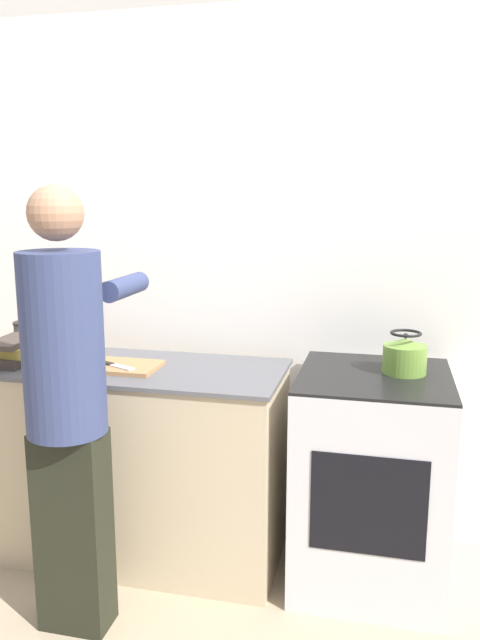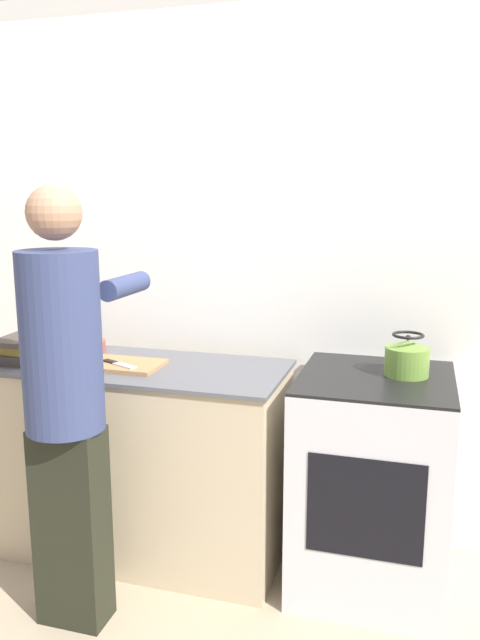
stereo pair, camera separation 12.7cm
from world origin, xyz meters
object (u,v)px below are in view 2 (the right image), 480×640
object	(u,v)px
cutting_board	(122,365)
canister_jar	(36,333)
knife	(118,364)
person	(66,394)
kettle	(407,358)
bowl_prep	(86,347)
oven	(372,481)

from	to	relation	value
cutting_board	canister_jar	distance (m)	0.62
knife	person	bearing A→B (deg)	-63.48
knife	canister_jar	size ratio (longest dim) A/B	1.41
cutting_board	kettle	world-z (taller)	kettle
knife	bowl_prep	size ratio (longest dim) A/B	1.03
knife	kettle	size ratio (longest dim) A/B	1.09
oven	knife	distance (m)	1.20
oven	kettle	size ratio (longest dim) A/B	5.11
canister_jar	cutting_board	bearing A→B (deg)	-20.37
oven	kettle	world-z (taller)	kettle
oven	cutting_board	size ratio (longest dim) A/B	2.59
cutting_board	canister_jar	world-z (taller)	canister_jar
oven	knife	bearing A→B (deg)	-173.56
cutting_board	kettle	bearing A→B (deg)	6.56
knife	kettle	distance (m)	1.23
person	knife	xyz separation A→B (m)	(-0.02, 0.45, -0.00)
cutting_board	knife	distance (m)	0.03
person	cutting_board	xyz separation A→B (m)	(-0.02, 0.48, -0.02)
person	knife	world-z (taller)	person
cutting_board	bowl_prep	world-z (taller)	bowl_prep
oven	knife	xyz separation A→B (m)	(-1.10, -0.12, 0.46)
bowl_prep	knife	bearing A→B (deg)	-36.85
knife	canister_jar	world-z (taller)	canister_jar
cutting_board	kettle	size ratio (longest dim) A/B	1.97
person	canister_jar	bearing A→B (deg)	130.59
knife	kettle	xyz separation A→B (m)	(1.22, 0.17, 0.07)
bowl_prep	canister_jar	size ratio (longest dim) A/B	1.37
person	cutting_board	size ratio (longest dim) A/B	4.74
canister_jar	kettle	bearing A→B (deg)	-2.38
cutting_board	bowl_prep	distance (m)	0.33
person	canister_jar	xyz separation A→B (m)	(-0.60, 0.69, 0.05)
kettle	bowl_prep	bearing A→B (deg)	178.53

